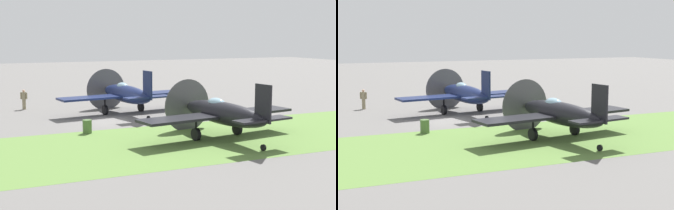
{
  "view_description": "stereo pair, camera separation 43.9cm",
  "coord_description": "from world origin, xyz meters",
  "views": [
    {
      "loc": [
        -10.81,
        -35.22,
        6.44
      ],
      "look_at": [
        3.38,
        -3.63,
        1.44
      ],
      "focal_mm": 52.29,
      "sensor_mm": 36.0,
      "label": 1
    },
    {
      "loc": [
        -10.4,
        -35.39,
        6.44
      ],
      "look_at": [
        3.38,
        -3.63,
        1.44
      ],
      "focal_mm": 52.29,
      "sensor_mm": 36.0,
      "label": 2
    }
  ],
  "objects": [
    {
      "name": "ground_plane",
      "position": [
        0.0,
        0.0,
        0.0
      ],
      "size": [
        160.0,
        160.0,
        0.0
      ],
      "primitive_type": "plane",
      "color": "#605E5B"
    },
    {
      "name": "grass_verge",
      "position": [
        0.0,
        -9.05,
        0.0
      ],
      "size": [
        120.0,
        11.0,
        0.01
      ],
      "primitive_type": "cube",
      "color": "#567A38",
      "rests_on": "ground"
    },
    {
      "name": "airplane_lead",
      "position": [
        2.25,
        2.39,
        1.64
      ],
      "size": [
        11.08,
        8.8,
        3.92
      ],
      "rotation": [
        0.0,
        0.0,
        0.13
      ],
      "color": "#141E47",
      "rests_on": "ground"
    },
    {
      "name": "airplane_wingman",
      "position": [
        4.46,
        -9.3,
        1.63
      ],
      "size": [
        11.01,
        8.75,
        3.9
      ],
      "rotation": [
        0.0,
        0.0,
        0.14
      ],
      "color": "black",
      "rests_on": "ground"
    },
    {
      "name": "ground_crew_chief",
      "position": [
        -5.01,
        8.24,
        0.91
      ],
      "size": [
        0.56,
        0.38,
        1.73
      ],
      "rotation": [
        0.0,
        0.0,
        2.61
      ],
      "color": "#847A5B",
      "rests_on": "ground"
    },
    {
      "name": "fuel_drum",
      "position": [
        -2.72,
        -4.24,
        0.45
      ],
      "size": [
        0.6,
        0.6,
        0.9
      ],
      "primitive_type": "cylinder",
      "color": "#476633",
      "rests_on": "ground"
    }
  ]
}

